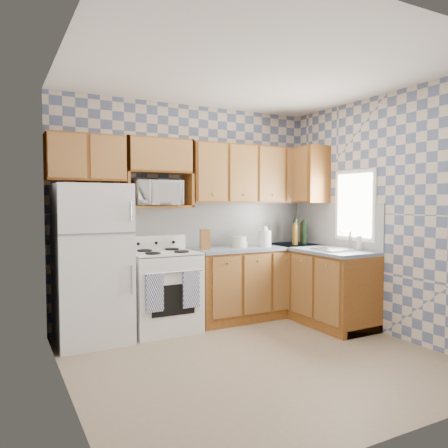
{
  "coord_description": "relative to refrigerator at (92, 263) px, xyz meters",
  "views": [
    {
      "loc": [
        -2.19,
        -3.48,
        1.5
      ],
      "look_at": [
        0.05,
        0.75,
        1.25
      ],
      "focal_mm": 35.0,
      "sensor_mm": 36.0,
      "label": 1
    }
  ],
  "objects": [
    {
      "name": "countertop_right",
      "position": [
        2.67,
        -0.45,
        0.06
      ],
      "size": [
        0.63,
        1.6,
        0.04
      ],
      "primitive_type": "cube",
      "color": "slate",
      "rests_on": "base_cabinets_right"
    },
    {
      "name": "upper_cabinets_back",
      "position": [
        2.1,
        0.19,
        1.01
      ],
      "size": [
        1.75,
        0.33,
        0.74
      ],
      "primitive_type": "cube",
      "color": "#75330E",
      "rests_on": "back_wall"
    },
    {
      "name": "bottle_2",
      "position": [
        2.85,
        0.06,
        0.22
      ],
      "size": [
        0.07,
        0.07,
        0.29
      ],
      "primitive_type": "cylinder",
      "color": "#5E3E0F",
      "rests_on": "countertop_back"
    },
    {
      "name": "knife_block",
      "position": [
        1.32,
        -0.01,
        0.2
      ],
      "size": [
        0.13,
        0.13,
        0.24
      ],
      "primitive_type": "cube",
      "rotation": [
        0.0,
        0.0,
        -0.22
      ],
      "color": "brown",
      "rests_on": "countertop_back"
    },
    {
      "name": "backsplash_right",
      "position": [
        2.96,
        -0.45,
        0.36
      ],
      "size": [
        0.02,
        1.6,
        0.56
      ],
      "primitive_type": "cube",
      "color": "white",
      "rests_on": "right_wall"
    },
    {
      "name": "backguard",
      "position": [
        0.8,
        0.3,
        0.16
      ],
      "size": [
        0.76,
        0.08,
        0.17
      ],
      "primitive_type": "cube",
      "color": "silver",
      "rests_on": "cooktop"
    },
    {
      "name": "soap_bottle",
      "position": [
        2.89,
        -0.95,
        0.17
      ],
      "size": [
        0.06,
        0.06,
        0.17
      ],
      "primitive_type": "cylinder",
      "color": "beige",
      "rests_on": "countertop_right"
    },
    {
      "name": "refrigerator",
      "position": [
        0.0,
        0.0,
        0.0
      ],
      "size": [
        0.75,
        0.7,
        1.68
      ],
      "primitive_type": "cube",
      "color": "silver",
      "rests_on": "floor"
    },
    {
      "name": "cooktop",
      "position": [
        0.8,
        0.03,
        0.07
      ],
      "size": [
        0.76,
        0.65,
        0.02
      ],
      "primitive_type": "cube",
      "color": "silver",
      "rests_on": "stove_body"
    },
    {
      "name": "sink",
      "position": [
        2.67,
        -0.8,
        0.09
      ],
      "size": [
        0.48,
        0.4,
        0.03
      ],
      "primitive_type": "cube",
      "color": "#B7B7BC",
      "rests_on": "countertop_right"
    },
    {
      "name": "electric_kettle",
      "position": [
        2.16,
        -0.05,
        0.18
      ],
      "size": [
        0.16,
        0.16,
        0.21
      ],
      "primitive_type": "cylinder",
      "color": "silver",
      "rests_on": "countertop_back"
    },
    {
      "name": "base_cabinets_right",
      "position": [
        2.67,
        -0.45,
        -0.4
      ],
      "size": [
        0.6,
        1.6,
        0.88
      ],
      "primitive_type": "cube",
      "color": "#75330E",
      "rests_on": "floor"
    },
    {
      "name": "microwave_shelf",
      "position": [
        0.8,
        0.19,
        0.6
      ],
      "size": [
        0.8,
        0.33,
        0.03
      ],
      "primitive_type": "cube",
      "color": "#75330E",
      "rests_on": "back_wall"
    },
    {
      "name": "microwave",
      "position": [
        0.79,
        0.15,
        0.76
      ],
      "size": [
        0.54,
        0.38,
        0.29
      ],
      "primitive_type": "imported",
      "rotation": [
        0.0,
        0.0,
        -0.04
      ],
      "color": "silver",
      "rests_on": "microwave_shelf"
    },
    {
      "name": "upper_cabinets_right",
      "position": [
        2.81,
        0.0,
        1.01
      ],
      "size": [
        0.33,
        0.7,
        0.74
      ],
      "primitive_type": "cube",
      "color": "#75330E",
      "rests_on": "right_wall"
    },
    {
      "name": "food_containers",
      "position": [
        1.84,
        0.06,
        0.15
      ],
      "size": [
        0.2,
        0.2,
        0.14
      ],
      "primitive_type": null,
      "color": "beige",
      "rests_on": "countertop_back"
    },
    {
      "name": "upper_cabinets_fridge",
      "position": [
        -0.02,
        0.19,
        1.13
      ],
      "size": [
        0.82,
        0.33,
        0.5
      ],
      "primitive_type": "cube",
      "color": "#75330E",
      "rests_on": "back_wall"
    },
    {
      "name": "countertop_back",
      "position": [
        2.1,
        0.05,
        0.06
      ],
      "size": [
        1.77,
        0.63,
        0.04
      ],
      "primitive_type": "cube",
      "color": "slate",
      "rests_on": "base_cabinets_back"
    },
    {
      "name": "stove_body",
      "position": [
        0.8,
        0.03,
        -0.39
      ],
      "size": [
        0.76,
        0.65,
        0.9
      ],
      "primitive_type": "cube",
      "color": "silver",
      "rests_on": "floor"
    },
    {
      "name": "dish_towel_left",
      "position": [
        0.59,
        -0.32,
        -0.31
      ],
      "size": [
        0.19,
        0.02,
        0.41
      ],
      "primitive_type": "cube",
      "color": "navy",
      "rests_on": "stove_body"
    },
    {
      "name": "right_wall",
      "position": [
        2.97,
        -1.25,
        0.51
      ],
      "size": [
        0.02,
        3.2,
        2.7
      ],
      "primitive_type": "cube",
      "color": "slate",
      "rests_on": "ground"
    },
    {
      "name": "window",
      "position": [
        2.96,
        -0.8,
        0.61
      ],
      "size": [
        0.02,
        0.66,
        0.86
      ],
      "primitive_type": "cube",
      "color": "white",
      "rests_on": "right_wall"
    },
    {
      "name": "backsplash_back",
      "position": [
        1.68,
        0.34,
        0.36
      ],
      "size": [
        2.6,
        0.02,
        0.56
      ],
      "primitive_type": "cube",
      "color": "white",
      "rests_on": "back_wall"
    },
    {
      "name": "back_wall",
      "position": [
        1.27,
        0.35,
        0.51
      ],
      "size": [
        3.4,
        0.02,
        2.7
      ],
      "primitive_type": "cube",
      "color": "slate",
      "rests_on": "ground"
    },
    {
      "name": "bottle_1",
      "position": [
        2.8,
        -0.04,
        0.24
      ],
      "size": [
        0.07,
        0.07,
        0.31
      ],
      "primitive_type": "cylinder",
      "color": "black",
      "rests_on": "countertop_back"
    },
    {
      "name": "base_cabinets_back",
      "position": [
        2.1,
        0.05,
        -0.4
      ],
      "size": [
        1.75,
        0.6,
        0.88
      ],
      "primitive_type": "cube",
      "color": "#75330E",
      "rests_on": "floor"
    },
    {
      "name": "dish_towel_right",
      "position": [
        1.01,
        -0.32,
        -0.31
      ],
      "size": [
        0.19,
        0.02,
        0.41
      ],
      "primitive_type": "cube",
      "color": "navy",
      "rests_on": "stove_body"
    },
    {
      "name": "bottle_3",
      "position": [
        2.63,
        -0.06,
        0.21
      ],
      "size": [
        0.07,
        0.07,
        0.27
      ],
      "primitive_type": "cylinder",
      "color": "#5E3E0F",
      "rests_on": "countertop_back"
    },
    {
      "name": "floor",
      "position": [
        1.27,
        -1.25,
        -0.84
      ],
      "size": [
        3.4,
        3.4,
        0.0
      ],
      "primitive_type": "plane",
      "color": "#7D6850",
      "rests_on": "ground"
    },
    {
      "name": "bottle_0",
      "position": [
        2.7,
        0.02,
        0.25
      ],
      "size": [
        0.07,
        0.07,
        0.33
      ],
      "primitive_type": "cylinder",
      "color": "black",
      "rests_on": "countertop_back"
    }
  ]
}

